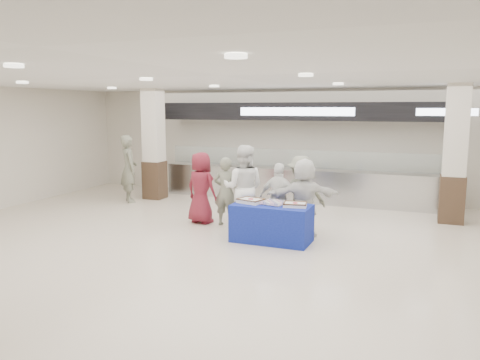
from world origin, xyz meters
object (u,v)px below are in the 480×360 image
at_px(soldier_a, 226,192).
at_px(soldier_bg, 129,169).
at_px(civilian_maroon, 201,188).
at_px(sheet_cake_left, 251,200).
at_px(chef_short, 279,199).
at_px(soldier_b, 301,193).
at_px(sheet_cake_right, 295,204).
at_px(display_table, 272,223).
at_px(chef_tall, 244,188).
at_px(civilian_white, 304,197).
at_px(cupcake_tray, 273,203).

xyz_separation_m(soldier_a, soldier_bg, (-3.62, 1.48, 0.17)).
height_order(civilian_maroon, soldier_a, civilian_maroon).
relative_size(sheet_cake_left, chef_short, 0.37).
relative_size(sheet_cake_left, soldier_b, 0.34).
height_order(sheet_cake_left, sheet_cake_right, sheet_cake_left).
xyz_separation_m(chef_short, soldier_bg, (-4.94, 1.71, 0.19)).
xyz_separation_m(display_table, chef_tall, (-0.85, 0.64, 0.56)).
bearing_deg(civilian_maroon, sheet_cake_right, 174.79).
height_order(sheet_cake_left, soldier_b, soldier_b).
bearing_deg(soldier_bg, soldier_a, -159.43).
height_order(sheet_cake_right, civilian_white, civilian_white).
distance_m(sheet_cake_right, civilian_maroon, 2.62).
distance_m(soldier_a, civilian_white, 1.87).
relative_size(soldier_a, chef_tall, 0.84).
bearing_deg(display_table, sheet_cake_right, 1.20).
xyz_separation_m(sheet_cake_right, chef_short, (-0.51, 0.64, -0.04)).
bearing_deg(chef_short, chef_tall, 3.40).
bearing_deg(chef_tall, soldier_a, -34.29).
xyz_separation_m(cupcake_tray, soldier_bg, (-5.00, 2.30, 0.16)).
bearing_deg(chef_short, civilian_white, -176.60).
bearing_deg(soldier_a, soldier_b, -176.02).
bearing_deg(sheet_cake_left, soldier_a, 137.46).
height_order(chef_tall, soldier_b, chef_tall).
distance_m(cupcake_tray, chef_short, 0.60).
height_order(sheet_cake_left, soldier_a, soldier_a).
bearing_deg(sheet_cake_right, civilian_maroon, 160.42).
bearing_deg(soldier_b, soldier_bg, -26.79).
distance_m(sheet_cake_right, chef_tall, 1.48).
height_order(soldier_b, soldier_bg, soldier_bg).
xyz_separation_m(chef_short, soldier_b, (0.35, 0.45, 0.06)).
height_order(display_table, chef_tall, chef_tall).
bearing_deg(cupcake_tray, soldier_b, 74.14).
distance_m(cupcake_tray, soldier_b, 1.09).
relative_size(sheet_cake_right, soldier_bg, 0.26).
distance_m(chef_tall, chef_short, 0.83).
bearing_deg(display_table, chef_tall, 143.95).
relative_size(display_table, chef_tall, 0.83).
xyz_separation_m(display_table, cupcake_tray, (0.01, 0.05, 0.41)).
bearing_deg(chef_tall, cupcake_tray, 134.86).
xyz_separation_m(civilian_maroon, soldier_bg, (-2.99, 1.47, 0.12)).
bearing_deg(civilian_white, civilian_maroon, -29.52).
xyz_separation_m(soldier_b, civilian_white, (0.18, -0.45, 0.00)).
bearing_deg(civilian_white, soldier_b, -92.21).
bearing_deg(soldier_a, sheet_cake_right, 151.15).
height_order(sheet_cake_left, civilian_white, civilian_white).
distance_m(cupcake_tray, civilian_maroon, 2.17).
bearing_deg(civilian_maroon, soldier_a, -166.67).
xyz_separation_m(cupcake_tray, soldier_b, (0.30, 1.05, 0.03)).
xyz_separation_m(civilian_maroon, chef_short, (1.95, -0.24, -0.07)).
xyz_separation_m(sheet_cake_right, cupcake_tray, (-0.46, 0.04, -0.01)).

